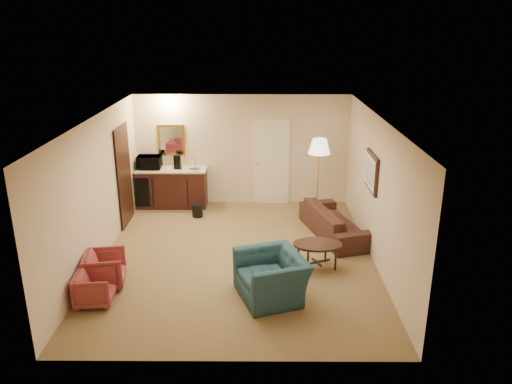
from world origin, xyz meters
TOP-DOWN VIEW (x-y plane):
  - ground at (0.00, 0.00)m, footprint 6.00×6.00m
  - room_walls at (-0.10, 0.77)m, footprint 5.02×6.01m
  - wetbar_cabinet at (-1.65, 2.72)m, footprint 1.64×0.58m
  - sofa at (1.95, 1.04)m, footprint 1.14×2.12m
  - teal_armchair at (0.59, -1.39)m, footprint 1.04×1.27m
  - rose_chair_near at (-2.15, -1.04)m, footprint 0.68×0.71m
  - rose_chair_far at (-2.15, -1.60)m, footprint 0.57×0.60m
  - coffee_table at (1.42, -0.44)m, footprint 1.02×0.88m
  - floor_lamp at (1.70, 2.11)m, footprint 0.59×0.59m
  - waste_bin at (-0.99, 2.05)m, footprint 0.27×0.27m
  - microwave at (-2.15, 2.74)m, footprint 0.55×0.30m
  - coffee_maker at (-1.50, 2.74)m, footprint 0.21×0.21m

SIDE VIEW (x-z plane):
  - ground at x=0.00m, z-range 0.00..0.00m
  - waste_bin at x=-0.99m, z-range 0.00..0.30m
  - coffee_table at x=1.42m, z-range 0.00..0.49m
  - rose_chair_far at x=-2.15m, z-range 0.00..0.58m
  - rose_chair_near at x=-2.15m, z-range 0.00..0.65m
  - sofa at x=1.95m, z-range 0.00..0.80m
  - wetbar_cabinet at x=-1.65m, z-range 0.00..0.92m
  - teal_armchair at x=0.59m, z-range 0.00..0.96m
  - floor_lamp at x=1.70m, z-range 0.00..1.79m
  - coffee_maker at x=-1.50m, z-range 0.92..1.24m
  - microwave at x=-2.15m, z-range 0.92..1.29m
  - room_walls at x=-0.10m, z-range 0.41..3.02m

